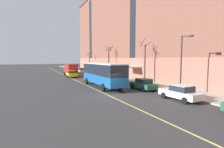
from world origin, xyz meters
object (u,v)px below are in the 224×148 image
Objects in this scene: box_truck at (71,69)px; street_lamp at (183,59)px; street_tree_far_uptown at (109,60)px; city_bus at (102,73)px; parked_car_white_2 at (180,93)px; parked_car_green_3 at (143,84)px; street_tree_mid_block at (145,61)px; fire_hydrant at (99,74)px; parked_car_red_4 at (114,77)px; parked_car_champagne_1 at (81,70)px; taxi_cab at (71,74)px; parked_car_champagne_5 at (94,73)px; street_tree_far_downtown at (90,61)px.

street_lamp is at bearing -77.07° from box_truck.
street_tree_far_uptown reaches higher than box_truck.
city_bus reaches higher than box_truck.
parked_car_white_2 is 30.42m from box_truck.
street_tree_mid_block is at bearing 52.56° from parked_car_green_3.
city_bus is at bearing -109.40° from fire_hydrant.
parked_car_red_4 is 15.06m from box_truck.
parked_car_red_4 is at bearing 89.59° from parked_car_green_3.
street_lamp reaches higher than parked_car_champagne_1.
taxi_cab is 9.64m from street_tree_far_uptown.
parked_car_champagne_5 is (-0.23, 9.98, 0.00)m from parked_car_red_4.
parked_car_red_4 is (0.07, 9.22, 0.00)m from parked_car_green_3.
city_bus is 18.82m from box_truck.
street_tree_far_downtown reaches higher than parked_car_white_2.
parked_car_green_3 is 0.58× the size of street_tree_mid_block.
street_tree_mid_block reaches higher than parked_car_champagne_1.
city_bus is 11.53m from street_lamp.
street_tree_far_uptown is (3.85, 19.84, 3.11)m from parked_car_green_3.
street_tree_far_downtown is (3.77, 25.50, 2.63)m from parked_car_red_4.
parked_car_champagne_5 is 6.33m from box_truck.
city_bus is at bearing 109.52° from parked_car_white_2.
street_tree_mid_block is (3.74, -4.26, 3.07)m from parked_car_red_4.
parked_car_red_4 is at bearing 96.85° from street_lamp.
street_tree_far_downtown is 14.21m from fire_hydrant.
fire_hydrant is at bearing -21.02° from box_truck.
street_tree_far_downtown is at bearing 75.27° from city_bus.
parked_car_red_4 is 0.66× the size of street_lamp.
street_tree_far_downtown is (-0.02, 14.88, -0.48)m from street_tree_far_uptown.
box_truck reaches higher than parked_car_green_3.
street_tree_mid_block is at bearing -74.45° from parked_car_champagne_5.
taxi_cab is 0.65× the size of street_tree_far_uptown.
city_bus reaches higher than fire_hydrant.
parked_car_green_3 is at bearing -100.98° from street_tree_far_uptown.
street_tree_far_uptown is 1.11× the size of street_lamp.
parked_car_champagne_1 is 0.92× the size of taxi_cab.
street_tree_mid_block is at bearing 71.37° from parked_car_white_2.
street_tree_mid_block is at bearing -90.18° from street_tree_far_uptown.
parked_car_green_3 is at bearing -96.30° from street_tree_far_downtown.
city_bus is at bearing -87.90° from box_truck.
street_tree_mid_block reaches higher than street_tree_far_downtown.
fire_hydrant is (6.44, -2.48, -1.17)m from box_truck.
parked_car_green_3 is (4.07, -4.65, -1.29)m from city_bus.
parked_car_white_2 is (3.98, -11.23, -1.28)m from city_bus.
street_tree_far_downtown is at bearing 75.58° from parked_car_champagne_5.
parked_car_white_2 is at bearing -93.67° from fire_hydrant.
parked_car_white_2 and parked_car_red_4 have the same top height.
city_bus is 1.74× the size of box_truck.
parked_car_green_3 is 6.38m from street_lamp.
parked_car_champagne_5 is at bearing -104.42° from street_tree_far_downtown.
parked_car_green_3 is 0.66× the size of street_lamp.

